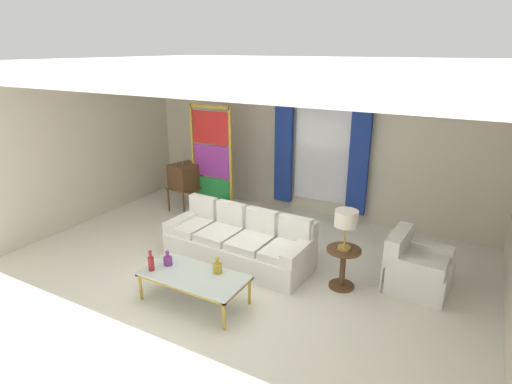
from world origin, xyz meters
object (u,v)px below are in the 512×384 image
bottle_amber_squat (218,267)px  table_lamp_brass (346,220)px  bottle_crystal_tall (168,260)px  armchair_white (414,269)px  couch_white_long (241,242)px  stained_glass_divider (212,163)px  bottle_blue_decanter (151,262)px  coffee_table (194,277)px  round_side_table (343,264)px  vintage_tv (185,177)px  peacock_figurine (218,211)px

bottle_amber_squat → table_lamp_brass: bearing=39.4°
bottle_crystal_tall → armchair_white: bearing=30.6°
couch_white_long → stained_glass_divider: size_ratio=1.08×
armchair_white → stained_glass_divider: size_ratio=0.40×
bottle_blue_decanter → table_lamp_brass: bearing=34.5°
coffee_table → table_lamp_brass: size_ratio=2.48×
bottle_blue_decanter → round_side_table: size_ratio=0.50×
stained_glass_divider → round_side_table: 3.58m
couch_white_long → stained_glass_divider: 2.22m
bottle_blue_decanter → vintage_tv: 3.24m
vintage_tv → bottle_amber_squat: bearing=-45.2°
round_side_table → table_lamp_brass: bearing=0.0°
bottle_blue_decanter → stained_glass_divider: size_ratio=0.13×
vintage_tv → armchair_white: (4.66, -0.84, -0.44)m
couch_white_long → bottle_crystal_tall: couch_white_long is taller
couch_white_long → table_lamp_brass: table_lamp_brass is taller
peacock_figurine → vintage_tv: bearing=168.5°
bottle_amber_squat → round_side_table: 1.76m
coffee_table → vintage_tv: 3.43m
bottle_amber_squat → peacock_figurine: 2.72m
bottle_blue_decanter → bottle_crystal_tall: (0.10, 0.22, -0.04)m
couch_white_long → round_side_table: bearing=-0.4°
bottle_blue_decanter → vintage_tv: (-1.61, 2.81, 0.20)m
stained_glass_divider → peacock_figurine: stained_glass_divider is taller
bottle_amber_squat → round_side_table: bearing=39.4°
couch_white_long → armchair_white: 2.61m
bottle_amber_squat → table_lamp_brass: 1.84m
armchair_white → round_side_table: bearing=-151.6°
bottle_crystal_tall → armchair_white: armchair_white is taller
bottle_crystal_tall → stained_glass_divider: 3.00m
bottle_crystal_tall → peacock_figurine: bearing=108.3°
coffee_table → bottle_crystal_tall: (-0.47, 0.05, 0.11)m
bottle_blue_decanter → bottle_amber_squat: size_ratio=1.28×
bottle_amber_squat → vintage_tv: vintage_tv is taller
coffee_table → table_lamp_brass: bearing=39.4°
vintage_tv → table_lamp_brass: bearing=-19.2°
coffee_table → vintage_tv: vintage_tv is taller
stained_glass_divider → round_side_table: size_ratio=3.70×
couch_white_long → coffee_table: couch_white_long is taller
bottle_blue_decanter → couch_white_long: bearing=72.0°
round_side_table → bottle_amber_squat: bearing=-140.6°
coffee_table → bottle_blue_decanter: size_ratio=4.79×
couch_white_long → bottle_amber_squat: size_ratio=10.34×
bottle_crystal_tall → couch_white_long: bearing=73.0°
couch_white_long → vintage_tv: vintage_tv is taller
vintage_tv → table_lamp_brass: size_ratio=2.36×
bottle_blue_decanter → bottle_amber_squat: bottle_blue_decanter is taller
armchair_white → table_lamp_brass: bearing=-151.6°
armchair_white → table_lamp_brass: 1.25m
bottle_amber_squat → round_side_table: (1.36, 1.12, -0.13)m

